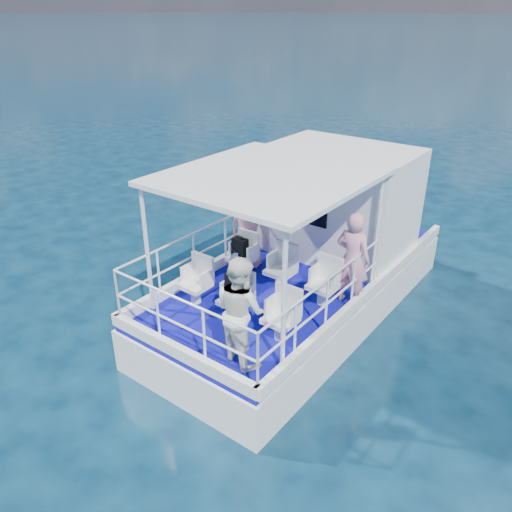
{
  "coord_description": "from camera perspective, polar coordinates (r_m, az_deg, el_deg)",
  "views": [
    {
      "loc": [
        4.49,
        -6.48,
        5.54
      ],
      "look_at": [
        -0.1,
        -0.4,
        1.77
      ],
      "focal_mm": 35.0,
      "sensor_mm": 36.0,
      "label": 1
    }
  ],
  "objects": [
    {
      "name": "seat_port_aft",
      "position": [
        8.82,
        -6.92,
        -4.16
      ],
      "size": [
        0.48,
        0.46,
        0.38
      ],
      "primitive_type": "cube",
      "color": "white",
      "rests_on": "deck"
    },
    {
      "name": "seat_stbd_fwd",
      "position": [
        8.79,
        7.61,
        -4.31
      ],
      "size": [
        0.48,
        0.46,
        0.38
      ],
      "primitive_type": "cube",
      "color": "white",
      "rests_on": "deck"
    },
    {
      "name": "hull",
      "position": [
        10.33,
        5.16,
        -6.19
      ],
      "size": [
        3.0,
        7.0,
        1.6
      ],
      "primitive_type": "cube",
      "color": "white",
      "rests_on": "ground"
    },
    {
      "name": "backpack_center",
      "position": [
        8.08,
        -2.32,
        -3.49
      ],
      "size": [
        0.32,
        0.18,
        0.49
      ],
      "primitive_type": "cube",
      "color": "black",
      "rests_on": "seat_center_aft"
    },
    {
      "name": "passenger_stbd_aft",
      "position": [
        7.08,
        -1.8,
        -6.23
      ],
      "size": [
        0.94,
        0.81,
        1.66
      ],
      "primitive_type": "imported",
      "rotation": [
        0.0,
        0.0,
        2.89
      ],
      "color": "white",
      "rests_on": "deck"
    },
    {
      "name": "ground",
      "position": [
        9.63,
        1.94,
        -8.76
      ],
      "size": [
        2000.0,
        2000.0,
        0.0
      ],
      "primitive_type": "plane",
      "color": "#061D31",
      "rests_on": "ground"
    },
    {
      "name": "seat_center_fwd",
      "position": [
        9.2,
        2.76,
        -2.62
      ],
      "size": [
        0.48,
        0.46,
        0.38
      ],
      "primitive_type": "cube",
      "color": "white",
      "rests_on": "deck"
    },
    {
      "name": "cabin",
      "position": [
        10.48,
        9.44,
        6.24
      ],
      "size": [
        2.85,
        2.0,
        2.2
      ],
      "primitive_type": "cube",
      "color": "white",
      "rests_on": "deck"
    },
    {
      "name": "backpack_port",
      "position": [
        9.49,
        -1.83,
        0.96
      ],
      "size": [
        0.29,
        0.16,
        0.38
      ],
      "primitive_type": "cube",
      "color": "black",
      "rests_on": "seat_port_fwd"
    },
    {
      "name": "passenger_port_fwd",
      "position": [
        9.78,
        -0.84,
        3.13
      ],
      "size": [
        0.68,
        0.56,
        1.57
      ],
      "primitive_type": "imported",
      "rotation": [
        0.0,
        0.0,
        3.42
      ],
      "color": "pink",
      "rests_on": "deck"
    },
    {
      "name": "canopy",
      "position": [
        8.08,
        1.44,
        9.07
      ],
      "size": [
        3.0,
        3.2,
        0.08
      ],
      "primitive_type": "cube",
      "color": "white",
      "rests_on": "cabin"
    },
    {
      "name": "seat_stbd_aft",
      "position": [
        7.85,
        2.78,
        -8.21
      ],
      "size": [
        0.48,
        0.46,
        0.38
      ],
      "primitive_type": "cube",
      "color": "white",
      "rests_on": "deck"
    },
    {
      "name": "canopy_posts",
      "position": [
        8.46,
        1.16,
        1.6
      ],
      "size": [
        2.77,
        2.97,
        2.2
      ],
      "color": "white",
      "rests_on": "deck"
    },
    {
      "name": "compact_camera",
      "position": [
        9.38,
        -1.84,
        2.11
      ],
      "size": [
        0.1,
        0.06,
        0.06
      ],
      "primitive_type": "cube",
      "color": "black",
      "rests_on": "backpack_port"
    },
    {
      "name": "seat_port_fwd",
      "position": [
        9.67,
        -1.63,
        -1.07
      ],
      "size": [
        0.48,
        0.46,
        0.38
      ],
      "primitive_type": "cube",
      "color": "white",
      "rests_on": "deck"
    },
    {
      "name": "panda",
      "position": [
        7.87,
        -2.22,
        -0.77
      ],
      "size": [
        0.24,
        0.2,
        0.38
      ],
      "primitive_type": null,
      "color": "white",
      "rests_on": "backpack_center"
    },
    {
      "name": "railings",
      "position": [
        8.49,
        -0.17,
        -2.81
      ],
      "size": [
        2.84,
        3.59,
        1.0
      ],
      "primitive_type": null,
      "color": "white",
      "rests_on": "deck"
    },
    {
      "name": "deck",
      "position": [
        9.9,
        5.36,
        -2.04
      ],
      "size": [
        2.9,
        6.9,
        0.1
      ],
      "primitive_type": "cube",
      "color": "#0C0A8C",
      "rests_on": "hull"
    },
    {
      "name": "passenger_stbd_fwd",
      "position": [
        8.6,
        10.97,
        -0.35
      ],
      "size": [
        0.63,
        0.42,
        1.69
      ],
      "primitive_type": "imported",
      "rotation": [
        0.0,
        0.0,
        3.17
      ],
      "color": "pink",
      "rests_on": "deck"
    },
    {
      "name": "seat_center_aft",
      "position": [
        8.3,
        -2.37,
        -6.09
      ],
      "size": [
        0.48,
        0.46,
        0.38
      ],
      "primitive_type": "cube",
      "color": "white",
      "rests_on": "deck"
    }
  ]
}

